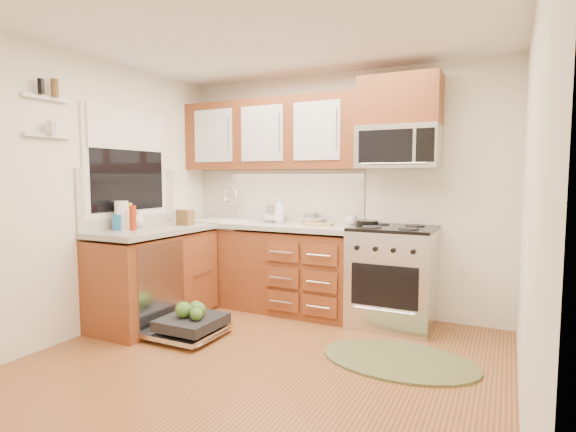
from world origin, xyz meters
The scene contains 38 objects.
floor centered at (0.00, 0.00, 0.00)m, with size 3.50×3.50×0.00m, color brown.
ceiling centered at (0.00, 0.00, 2.50)m, with size 3.50×3.50×0.00m, color white.
wall_back centered at (0.00, 1.75, 1.25)m, with size 3.50×0.04×2.50m, color white.
wall_front centered at (0.00, -1.75, 1.25)m, with size 3.50×0.04×2.50m, color white.
wall_left centered at (-1.75, 0.00, 1.25)m, with size 0.04×3.50×2.50m, color white.
wall_right centered at (1.75, 0.00, 1.25)m, with size 0.04×3.50×2.50m, color white.
base_cabinet_back centered at (-0.73, 1.45, 0.42)m, with size 2.05×0.60×0.85m, color #5B2514.
base_cabinet_left centered at (-1.45, 0.52, 0.42)m, with size 0.60×1.25×0.85m, color #5B2514.
countertop_back centered at (-0.72, 1.44, 0.90)m, with size 2.07×0.64×0.05m, color #A19D93.
countertop_left centered at (-1.44, 0.53, 0.90)m, with size 0.64×1.27×0.05m, color #A19D93.
backsplash_back centered at (-0.73, 1.74, 1.21)m, with size 2.05×0.02×0.57m, color beige.
backsplash_left centered at (-1.74, 0.52, 1.21)m, with size 0.02×1.25×0.57m, color beige.
upper_cabinets centered at (-0.73, 1.57, 1.88)m, with size 2.05×0.35×0.75m, color #5B2514, non-canonical shape.
cabinet_over_mw centered at (0.68, 1.57, 2.13)m, with size 0.76×0.35×0.47m, color #5B2514.
range centered at (0.68, 1.43, 0.47)m, with size 0.76×0.64×0.95m, color silver, non-canonical shape.
microwave centered at (0.68, 1.55, 1.70)m, with size 0.76×0.38×0.40m, color silver, non-canonical shape.
sink centered at (-1.25, 1.42, 0.80)m, with size 0.62×0.50×0.26m, color white, non-canonical shape.
dishwasher centered at (-0.86, 0.30, 0.10)m, with size 0.70×0.60×0.20m, color silver, non-canonical shape.
window centered at (-1.74, 0.50, 1.55)m, with size 0.03×1.05×1.05m, color white, non-canonical shape.
window_blind centered at (-1.71, 0.50, 1.88)m, with size 0.02×0.96×0.40m, color white.
shelf_upper centered at (-1.72, -0.35, 2.05)m, with size 0.04×0.40×0.03m, color white.
shelf_lower centered at (-1.72, -0.35, 1.75)m, with size 0.04×0.40×0.03m, color white.
rug centered at (0.93, 0.60, 0.01)m, with size 1.20×0.78×0.02m, color #62663A, non-canonical shape.
skillet centered at (0.40, 1.51, 0.97)m, with size 0.22×0.22×0.04m, color black.
stock_pot centered at (-0.23, 1.60, 0.98)m, with size 0.19×0.19×0.11m, color silver.
cutting_board centered at (-0.09, 1.46, 0.94)m, with size 0.28×0.18×0.02m, color #AE804F.
canister centered at (-0.76, 1.65, 1.01)m, with size 0.11×0.11×0.17m, color silver.
paper_towel_roll centered at (-1.60, 0.28, 1.06)m, with size 0.12×0.12×0.27m, color white.
mustard_bottle centered at (-1.62, 0.38, 1.05)m, with size 0.08×0.08×0.25m, color gold.
red_bottle centered at (-1.47, 0.29, 1.04)m, with size 0.06×0.06×0.23m, color #A2290D.
wooden_box centered at (-1.32, 0.86, 1.00)m, with size 0.16×0.11×0.16m, color brown.
blue_carton centered at (-1.60, 0.23, 1.00)m, with size 0.09×0.05×0.15m, color #2A83C4.
bowl_a centered at (-0.21, 1.60, 0.95)m, with size 0.23×0.23×0.06m, color #999999.
bowl_b centered at (-0.67, 1.55, 0.97)m, with size 0.26×0.26×0.08m, color #999999.
cup centered at (0.19, 1.65, 0.97)m, with size 0.12×0.12×0.09m, color #999999.
soap_bottle_a centered at (-0.55, 1.46, 1.06)m, with size 0.11×0.11×0.28m, color #999999.
soap_bottle_b centered at (-1.56, 1.05, 1.02)m, with size 0.09×0.09×0.20m, color #999999.
soap_bottle_c centered at (-1.60, 0.48, 1.01)m, with size 0.13×0.13×0.16m, color #999999.
Camera 1 is at (1.65, -2.78, 1.42)m, focal length 28.00 mm.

